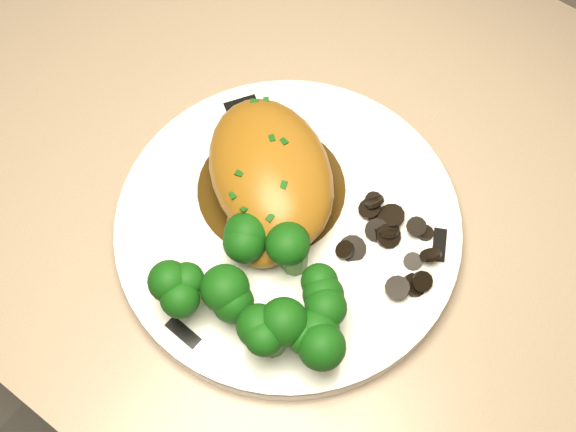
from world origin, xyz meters
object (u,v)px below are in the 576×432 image
Objects in this scene: plate at (288,226)px; counter at (405,378)px; broccoli_florets at (266,291)px; chicken_breast at (269,178)px.

counter is at bearing 25.94° from plate.
plate is 0.08m from broccoli_florets.
counter reaches higher than broccoli_florets.
plate is (-0.14, -0.07, 0.41)m from counter.
broccoli_florets is (0.03, -0.07, 0.04)m from plate.
broccoli_florets is (-0.11, -0.14, 0.45)m from counter.
plate is at bearing 113.61° from broccoli_florets.
counter is 13.18× the size of broccoli_florets.
chicken_breast is at bearing 125.79° from broccoli_florets.
chicken_breast reaches higher than plate.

